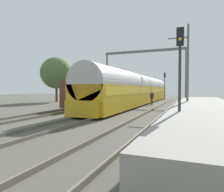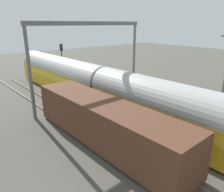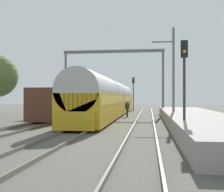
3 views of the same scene
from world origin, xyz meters
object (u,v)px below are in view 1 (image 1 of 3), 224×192
(passenger_train, at_px, (141,90))
(railway_signal_far, at_px, (165,83))
(catenary_gantry, at_px, (144,65))
(freight_car, at_px, (100,94))
(railway_signal_near, at_px, (180,65))
(person_crossing, at_px, (152,97))

(passenger_train, height_order, railway_signal_far, railway_signal_far)
(passenger_train, height_order, catenary_gantry, catenary_gantry)
(freight_car, height_order, railway_signal_far, railway_signal_far)
(catenary_gantry, bearing_deg, railway_signal_far, 78.44)
(railway_signal_near, xyz_separation_m, railway_signal_far, (-4.25, 28.58, 0.03))
(freight_car, bearing_deg, railway_signal_far, 70.11)
(railway_signal_far, distance_m, catenary_gantry, 9.85)
(freight_car, relative_size, person_crossing, 7.51)
(person_crossing, relative_size, railway_signal_near, 0.34)
(person_crossing, relative_size, catenary_gantry, 0.14)
(railway_signal_near, bearing_deg, freight_car, 129.47)
(passenger_train, height_order, freight_car, passenger_train)
(passenger_train, relative_size, railway_signal_far, 6.40)
(passenger_train, distance_m, railway_signal_far, 11.51)
(person_crossing, distance_m, catenary_gantry, 6.49)
(passenger_train, relative_size, catenary_gantry, 2.66)
(person_crossing, distance_m, railway_signal_far, 13.68)
(passenger_train, bearing_deg, railway_signal_near, -70.37)
(freight_car, relative_size, railway_signal_far, 2.53)
(person_crossing, bearing_deg, freight_car, 153.04)
(person_crossing, height_order, railway_signal_far, railway_signal_far)
(railway_signal_near, bearing_deg, catenary_gantry, 107.81)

